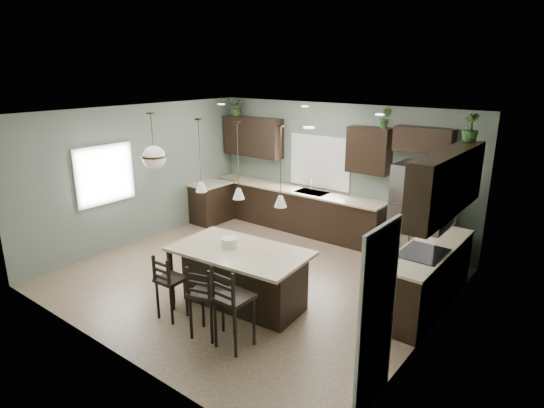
% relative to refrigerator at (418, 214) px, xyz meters
% --- Properties ---
extents(ground, '(6.00, 6.00, 0.00)m').
position_rel_refrigerator_xyz_m(ground, '(-1.95, -2.39, -0.93)').
color(ground, '#9E8466').
rests_on(ground, ground).
extents(pantry_door, '(0.04, 0.82, 2.04)m').
position_rel_refrigerator_xyz_m(pantry_door, '(1.03, -3.94, 0.09)').
color(pantry_door, white).
rests_on(pantry_door, ground).
extents(window_back, '(1.35, 0.02, 1.00)m').
position_rel_refrigerator_xyz_m(window_back, '(-2.35, 0.34, 0.62)').
color(window_back, white).
rests_on(window_back, room_shell).
extents(window_left, '(0.02, 1.10, 1.00)m').
position_rel_refrigerator_xyz_m(window_left, '(-4.93, -3.19, 0.62)').
color(window_left, white).
rests_on(window_left, room_shell).
extents(left_return_cabs, '(0.60, 0.90, 0.90)m').
position_rel_refrigerator_xyz_m(left_return_cabs, '(-4.65, -0.69, -0.48)').
color(left_return_cabs, black).
rests_on(left_return_cabs, ground).
extents(left_return_countertop, '(0.66, 0.96, 0.04)m').
position_rel_refrigerator_xyz_m(left_return_countertop, '(-4.63, -0.69, -0.01)').
color(left_return_countertop, beige).
rests_on(left_return_countertop, left_return_cabs).
extents(back_lower_cabs, '(4.20, 0.60, 0.90)m').
position_rel_refrigerator_xyz_m(back_lower_cabs, '(-2.80, 0.06, -0.48)').
color(back_lower_cabs, black).
rests_on(back_lower_cabs, ground).
extents(back_countertop, '(4.20, 0.66, 0.04)m').
position_rel_refrigerator_xyz_m(back_countertop, '(-2.80, 0.04, -0.01)').
color(back_countertop, beige).
rests_on(back_countertop, back_lower_cabs).
extents(sink_inset, '(0.70, 0.45, 0.01)m').
position_rel_refrigerator_xyz_m(sink_inset, '(-2.35, 0.04, 0.01)').
color(sink_inset, gray).
rests_on(sink_inset, back_countertop).
extents(faucet, '(0.02, 0.02, 0.28)m').
position_rel_refrigerator_xyz_m(faucet, '(-2.35, 0.01, 0.16)').
color(faucet, silver).
rests_on(faucet, back_countertop).
extents(back_upper_left, '(1.55, 0.34, 0.90)m').
position_rel_refrigerator_xyz_m(back_upper_left, '(-4.10, 0.19, 1.02)').
color(back_upper_left, black).
rests_on(back_upper_left, room_shell).
extents(back_upper_right, '(0.85, 0.34, 0.90)m').
position_rel_refrigerator_xyz_m(back_upper_right, '(-1.15, 0.19, 1.02)').
color(back_upper_right, black).
rests_on(back_upper_right, room_shell).
extents(fridge_header, '(1.05, 0.34, 0.45)m').
position_rel_refrigerator_xyz_m(fridge_header, '(-0.10, 0.19, 1.32)').
color(fridge_header, black).
rests_on(fridge_header, room_shell).
extents(right_lower_cabs, '(0.60, 2.35, 0.90)m').
position_rel_refrigerator_xyz_m(right_lower_cabs, '(0.75, -1.52, -0.48)').
color(right_lower_cabs, black).
rests_on(right_lower_cabs, ground).
extents(right_countertop, '(0.66, 2.35, 0.04)m').
position_rel_refrigerator_xyz_m(right_countertop, '(0.73, -1.52, -0.01)').
color(right_countertop, beige).
rests_on(right_countertop, right_lower_cabs).
extents(cooktop, '(0.58, 0.75, 0.02)m').
position_rel_refrigerator_xyz_m(cooktop, '(0.73, -1.79, 0.02)').
color(cooktop, black).
rests_on(cooktop, right_countertop).
extents(wall_oven_front, '(0.01, 0.72, 0.60)m').
position_rel_refrigerator_xyz_m(wall_oven_front, '(0.45, -1.79, -0.48)').
color(wall_oven_front, gray).
rests_on(wall_oven_front, right_lower_cabs).
extents(right_upper_cabs, '(0.34, 2.35, 0.90)m').
position_rel_refrigerator_xyz_m(right_upper_cabs, '(0.88, -1.52, 1.02)').
color(right_upper_cabs, black).
rests_on(right_upper_cabs, room_shell).
extents(microwave, '(0.40, 0.75, 0.40)m').
position_rel_refrigerator_xyz_m(microwave, '(0.83, -1.79, 0.62)').
color(microwave, gray).
rests_on(microwave, right_upper_cabs).
extents(refrigerator, '(0.90, 0.74, 1.85)m').
position_rel_refrigerator_xyz_m(refrigerator, '(0.00, 0.00, 0.00)').
color(refrigerator, gray).
rests_on(refrigerator, ground).
extents(kitchen_island, '(2.11, 1.31, 0.92)m').
position_rel_refrigerator_xyz_m(kitchen_island, '(-1.45, -3.28, -0.46)').
color(kitchen_island, black).
rests_on(kitchen_island, ground).
extents(serving_dish, '(0.24, 0.24, 0.14)m').
position_rel_refrigerator_xyz_m(serving_dish, '(-1.65, -3.29, 0.07)').
color(serving_dish, white).
rests_on(serving_dish, kitchen_island).
extents(bar_stool_left, '(0.38, 0.38, 0.99)m').
position_rel_refrigerator_xyz_m(bar_stool_left, '(-2.02, -4.12, -0.43)').
color(bar_stool_left, black).
rests_on(bar_stool_left, ground).
extents(bar_stool_center, '(0.48, 0.48, 1.06)m').
position_rel_refrigerator_xyz_m(bar_stool_center, '(-1.29, -4.14, -0.40)').
color(bar_stool_center, black).
rests_on(bar_stool_center, ground).
extents(bar_stool_right, '(0.44, 0.44, 1.16)m').
position_rel_refrigerator_xyz_m(bar_stool_right, '(-0.83, -4.10, -0.34)').
color(bar_stool_right, black).
rests_on(bar_stool_right, ground).
extents(pendant_left, '(0.17, 0.17, 1.10)m').
position_rel_refrigerator_xyz_m(pendant_left, '(-2.15, -3.33, 1.32)').
color(pendant_left, silver).
rests_on(pendant_left, room_shell).
extents(pendant_center, '(0.17, 0.17, 1.10)m').
position_rel_refrigerator_xyz_m(pendant_center, '(-1.45, -3.28, 1.32)').
color(pendant_center, silver).
rests_on(pendant_center, room_shell).
extents(pendant_right, '(0.17, 0.17, 1.10)m').
position_rel_refrigerator_xyz_m(pendant_right, '(-0.76, -3.22, 1.32)').
color(pendant_right, white).
rests_on(pendant_right, room_shell).
extents(chandelier, '(0.43, 0.43, 0.95)m').
position_rel_refrigerator_xyz_m(chandelier, '(-3.43, -3.17, 1.40)').
color(chandelier, '#F8E5CB').
rests_on(chandelier, room_shell).
extents(plant_back_left, '(0.44, 0.42, 0.40)m').
position_rel_refrigerator_xyz_m(plant_back_left, '(-4.54, 0.16, 1.67)').
color(plant_back_left, '#2D4C21').
rests_on(plant_back_left, back_upper_left).
extents(plant_back_right, '(0.24, 0.21, 0.38)m').
position_rel_refrigerator_xyz_m(plant_back_right, '(-0.84, 0.16, 1.66)').
color(plant_back_right, '#2F5826').
rests_on(plant_back_right, back_upper_right).
extents(plant_right_wall, '(0.32, 0.32, 0.43)m').
position_rel_refrigerator_xyz_m(plant_right_wall, '(0.85, -0.56, 1.69)').
color(plant_right_wall, '#2D5525').
rests_on(plant_right_wall, right_upper_cabs).
extents(room_shell, '(6.00, 6.00, 6.00)m').
position_rel_refrigerator_xyz_m(room_shell, '(-1.95, -2.39, 0.77)').
color(room_shell, slate).
rests_on(room_shell, ground).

